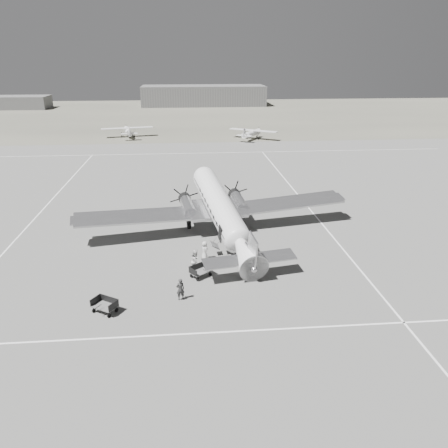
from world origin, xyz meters
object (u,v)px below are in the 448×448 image
at_px(shed_secondary, 20,102).
at_px(baggage_cart_near, 201,271).
at_px(baggage_cart_far, 105,306).
at_px(passenger, 205,251).
at_px(light_plane_right, 252,134).
at_px(light_plane_left, 128,132).
at_px(hangar_main, 203,96).
at_px(ramp_agent, 196,261).
at_px(dc3_airliner, 222,212).
at_px(ground_crew, 180,289).

bearing_deg(shed_secondary, baggage_cart_near, -66.00).
relative_size(baggage_cart_far, passenger, 1.05).
distance_m(light_plane_right, baggage_cart_near, 60.60).
bearing_deg(baggage_cart_far, light_plane_left, 127.63).
xyz_separation_m(hangar_main, passenger, (-5.43, -123.43, -2.48)).
height_order(hangar_main, light_plane_left, hangar_main).
bearing_deg(passenger, light_plane_left, -8.92).
bearing_deg(baggage_cart_far, baggage_cart_near, 66.58).
xyz_separation_m(light_plane_left, light_plane_right, (25.85, -4.78, -0.05)).
distance_m(shed_secondary, ramp_agent, 132.11).
bearing_deg(dc3_airliner, passenger, -123.08).
distance_m(light_plane_left, passenger, 62.36).
bearing_deg(light_plane_right, hangar_main, 128.23).
bearing_deg(hangar_main, baggage_cart_near, -92.67).
bearing_deg(light_plane_right, ground_crew, -70.75).
relative_size(shed_secondary, baggage_cart_far, 10.46).
height_order(light_plane_left, ground_crew, light_plane_left).
relative_size(ground_crew, passenger, 1.00).
height_order(baggage_cart_near, ramp_agent, ramp_agent).
bearing_deg(dc3_airliner, light_plane_left, 94.54).
bearing_deg(baggage_cart_far, ramp_agent, 72.80).
distance_m(hangar_main, light_plane_left, 65.34).
xyz_separation_m(shed_secondary, baggage_cart_near, (54.11, -121.52, -1.52)).
bearing_deg(ground_crew, light_plane_left, -95.38).
bearing_deg(light_plane_left, passenger, -89.33).
bearing_deg(light_plane_left, baggage_cart_near, -90.30).
relative_size(dc3_airliner, light_plane_right, 2.60).
bearing_deg(dc3_airliner, light_plane_right, 67.82).
bearing_deg(hangar_main, light_plane_left, -106.76).
relative_size(light_plane_left, baggage_cart_far, 6.32).
relative_size(dc3_airliner, light_plane_left, 2.49).
bearing_deg(shed_secondary, dc3_airliner, -63.65).
relative_size(dc3_airliner, ground_crew, 16.55).
distance_m(dc3_airliner, passenger, 5.17).
bearing_deg(passenger, dc3_airliner, -43.81).
relative_size(dc3_airliner, ramp_agent, 14.14).
distance_m(light_plane_left, baggage_cart_far, 68.79).
bearing_deg(passenger, ground_crew, 141.16).
bearing_deg(baggage_cart_far, dc3_airliner, 85.85).
height_order(shed_secondary, light_plane_left, shed_secondary).
height_order(dc3_airliner, ramp_agent, dc3_airliner).
distance_m(baggage_cart_near, baggage_cart_far, 8.01).
height_order(shed_secondary, baggage_cart_near, shed_secondary).
xyz_separation_m(dc3_airliner, light_plane_right, (10.59, 51.63, -1.50)).
bearing_deg(baggage_cart_near, light_plane_right, 40.87).
height_order(hangar_main, light_plane_right, hangar_main).
bearing_deg(baggage_cart_near, hangar_main, 50.50).
relative_size(baggage_cart_near, baggage_cart_far, 0.99).
distance_m(dc3_airliner, light_plane_right, 52.73).
xyz_separation_m(hangar_main, dc3_airliner, (-3.57, -118.94, -0.72)).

